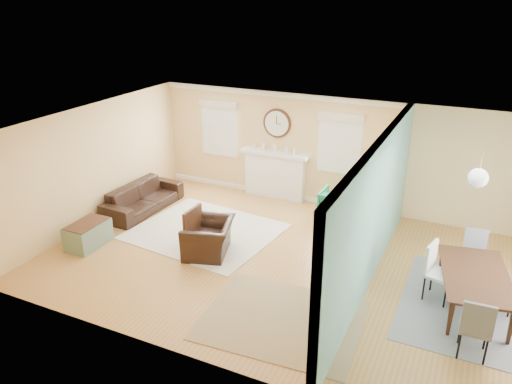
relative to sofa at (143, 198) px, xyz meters
The scene contains 26 objects.
floor 4.06m from the sofa, 11.96° to the right, with size 9.00×9.00×0.00m, color #A3723F.
wall_back 4.62m from the sofa, 28.63° to the left, with size 9.00×0.02×2.60m, color #E2BA77.
wall_front 5.60m from the sofa, 44.12° to the right, with size 9.00×0.02×2.60m, color #E2BA77.
wall_left 1.41m from the sofa, 122.84° to the right, with size 0.02×6.00×2.60m, color #E2BA77.
ceiling 4.65m from the sofa, 11.96° to the right, with size 9.00×6.00×0.02m, color white.
partition 5.60m from the sofa, ahead, with size 0.17×6.00×2.60m.
fireplace 3.21m from the sofa, 39.70° to the left, with size 1.70×0.30×1.17m.
wall_clock 3.60m from the sofa, 40.87° to the left, with size 0.70×0.07×0.70m.
window_left 2.67m from the sofa, 66.74° to the left, with size 1.05×0.13×1.42m.
window_right 4.73m from the sofa, 27.80° to the left, with size 1.05×0.13×1.42m.
pendant 7.26m from the sofa, ahead, with size 0.30×0.30×0.55m.
rug_cream 1.95m from the sofa, 11.38° to the right, with size 2.87×2.49×0.02m, color beige.
rug_jute 5.19m from the sofa, 28.88° to the right, with size 2.43×1.98×0.01m, color tan.
rug_grey 7.27m from the sofa, ahead, with size 2.19×2.74×0.01m, color slate.
sofa is the anchor object (origin of this frame).
eames_chair 2.68m from the sofa, 25.09° to the right, with size 1.03×0.90×0.67m, color black.
green_chair 4.47m from the sofa, 19.62° to the left, with size 0.72×0.74×0.67m, color #11704F.
trunk 1.91m from the sofa, 87.55° to the right, with size 0.55×0.88×0.51m.
credenza 5.14m from the sofa, ahead, with size 0.53×1.57×0.80m.
tv 5.19m from the sofa, ahead, with size 0.99×0.13×0.57m, color black.
garden_stool 5.17m from the sofa, ahead, with size 0.37×0.37×0.54m, color white.
potted_plant 5.19m from the sofa, ahead, with size 0.37×0.32×0.41m, color #337F33.
dining_table 7.27m from the sofa, ahead, with size 1.81×1.01×0.64m, color #482818.
dining_chair_n 7.12m from the sofa, ahead, with size 0.41×0.41×0.88m.
dining_chair_s 7.55m from the sofa, 16.12° to the right, with size 0.44×0.44×0.96m.
dining_chair_w 6.72m from the sofa, ahead, with size 0.53×0.53×0.99m.
Camera 1 is at (2.95, -7.70, 4.83)m, focal length 35.00 mm.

